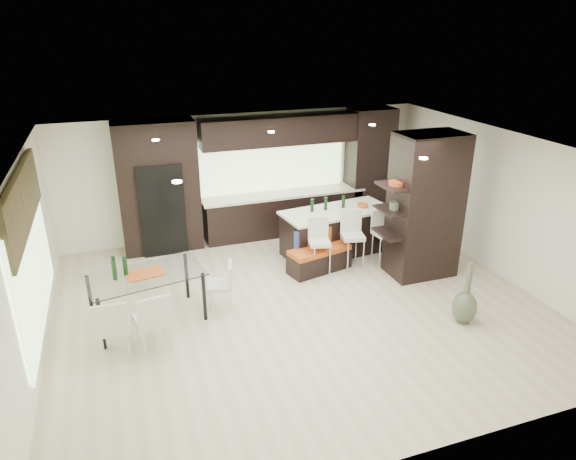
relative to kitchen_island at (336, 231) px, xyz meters
name	(u,v)px	position (x,y,z in m)	size (l,w,h in m)	color
ground	(300,305)	(-1.45, -1.78, -0.47)	(8.00, 8.00, 0.00)	beige
back_wall	(245,175)	(-1.45, 1.72, 0.88)	(8.00, 0.02, 2.70)	white
left_wall	(28,269)	(-5.45, -1.78, 0.88)	(0.02, 7.00, 2.70)	white
right_wall	(503,205)	(2.55, -1.78, 0.88)	(0.02, 7.00, 2.70)	white
ceiling	(301,149)	(-1.45, -1.78, 2.23)	(8.00, 7.00, 0.02)	white
window_left	(33,262)	(-5.41, -1.58, 0.88)	(0.04, 3.20, 1.90)	#B2D199
window_back	(271,164)	(-0.85, 1.68, 1.08)	(3.40, 0.04, 1.20)	#B2D199
stone_accent	(22,202)	(-5.38, -1.58, 1.78)	(0.08, 3.00, 0.80)	brown
ceiling_spots	(295,147)	(-1.45, -1.53, 2.21)	(4.00, 3.00, 0.02)	white
back_cabinetry	(271,177)	(-0.95, 1.39, 0.88)	(6.80, 0.68, 2.70)	black
refrigerator	(161,207)	(-3.35, 1.34, 0.48)	(0.90, 0.68, 1.90)	black
partition_column	(425,206)	(1.15, -1.38, 0.88)	(1.20, 0.80, 2.70)	black
kitchen_island	(336,231)	(0.00, 0.00, 0.00)	(2.24, 0.96, 0.93)	black
stool_left	(319,252)	(-0.69, -0.78, -0.03)	(0.39, 0.39, 0.88)	silver
stool_mid	(352,246)	(0.00, -0.79, 0.00)	(0.41, 0.41, 0.93)	silver
stool_right	(383,243)	(0.69, -0.78, -0.03)	(0.39, 0.39, 0.88)	silver
bench	(319,259)	(-0.64, -0.67, -0.23)	(1.24, 0.48, 0.48)	black
floor_vase	(467,293)	(0.85, -3.15, 0.07)	(0.39, 0.39, 1.07)	#48553D
dining_table	(148,298)	(-3.91, -1.45, -0.05)	(1.75, 0.99, 0.84)	white
chair_near	(152,323)	(-3.91, -2.26, -0.02)	(0.49, 0.49, 0.90)	silver
chair_far	(113,330)	(-4.46, -2.27, -0.01)	(0.49, 0.49, 0.91)	silver
chair_end	(220,288)	(-2.75, -1.45, -0.08)	(0.41, 0.41, 0.76)	silver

